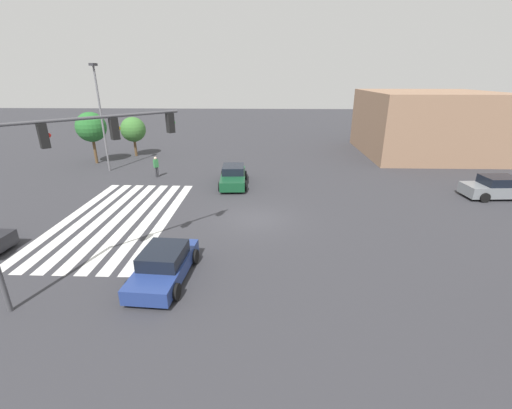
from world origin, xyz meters
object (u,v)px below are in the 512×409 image
Objects in this scene: street_light_pole_b at (100,110)px; tree_corner_b at (133,130)px; car_5 at (233,176)px; tree_corner_a at (91,127)px; traffic_signal_mast at (60,163)px; car_4 at (164,265)px; car_1 at (496,188)px; pedestrian at (156,166)px.

tree_corner_b is at bearing 177.59° from street_light_pole_b.
car_5 is 0.56× the size of street_light_pole_b.
traffic_signal_mast is at bearing 24.28° from tree_corner_a.
car_4 is at bearing 30.19° from street_light_pole_b.
traffic_signal_mast reaches higher than car_4.
traffic_signal_mast is 22.02m from tree_corner_a.
street_light_pole_b is at bearing -14.93° from car_1.
traffic_signal_mast is at bearing 15.29° from tree_corner_b.
pedestrian is 0.36× the size of tree_corner_a.
street_light_pole_b is at bearing 65.85° from traffic_signal_mast.
street_light_pole_b reaches higher than pedestrian.
tree_corner_a is 4.24m from tree_corner_b.
car_5 is 1.04× the size of tree_corner_a.
car_4 is 20.02m from street_light_pole_b.
pedestrian is 9.20m from tree_corner_b.
pedestrian is 8.93m from tree_corner_a.
pedestrian is at bearing -12.99° from car_1.
car_4 is (-0.48, 3.20, -4.44)m from traffic_signal_mast.
street_light_pole_b is (-17.33, -6.60, 0.18)m from traffic_signal_mast.
traffic_signal_mast is 1.41× the size of tree_corner_a.
tree_corner_b is at bearing 60.29° from traffic_signal_mast.
traffic_signal_mast is at bearing 22.35° from car_1.
traffic_signal_mast is 1.36× the size of car_5.
pedestrian reaches higher than car_5.
car_5 is (-13.17, 1.61, 0.04)m from car_4.
car_1 is 18.63m from car_5.
car_1 is at bearing -19.20° from traffic_signal_mast.
traffic_signal_mast is 3.94× the size of pedestrian.
car_4 is 2.59× the size of pedestrian.
tree_corner_a is at bearing -137.89° from street_light_pole_b.
tree_corner_a reaches higher than car_1.
traffic_signal_mast is 1.55× the size of car_1.
pedestrian is at bearing 57.99° from tree_corner_a.
car_1 is 0.98× the size of car_4.
car_1 is 32.03m from tree_corner_b.
car_4 is 0.93× the size of tree_corner_a.
car_1 is 30.83m from street_light_pole_b.
car_1 is 0.49× the size of street_light_pole_b.
pedestrian is 6.73m from street_light_pole_b.
traffic_signal_mast reaches higher than tree_corner_a.
traffic_signal_mast is 1.52× the size of car_4.
tree_corner_b reaches higher than car_1.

